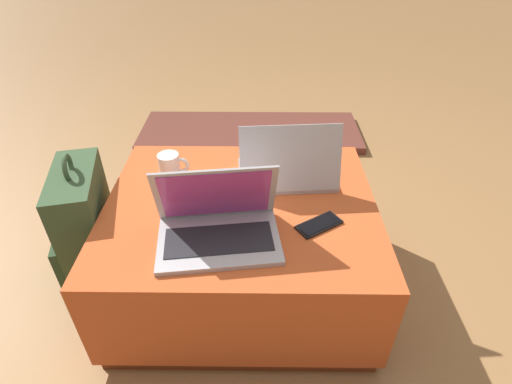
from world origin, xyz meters
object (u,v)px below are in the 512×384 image
(cell_phone, at_px, (319,225))
(coffee_mug, at_px, (170,165))
(laptop_far, at_px, (288,169))
(backpack, at_px, (86,232))
(laptop_near, at_px, (218,224))

(cell_phone, xyz_separation_m, coffee_mug, (-0.52, 0.28, 0.04))
(cell_phone, bearing_deg, laptop_far, 166.66)
(laptop_far, xyz_separation_m, backpack, (-0.75, -0.11, -0.21))
(laptop_far, distance_m, backpack, 0.78)
(laptop_near, height_order, laptop_far, laptop_far)
(laptop_far, bearing_deg, backpack, 3.77)
(cell_phone, relative_size, coffee_mug, 1.41)
(laptop_far, bearing_deg, coffee_mug, -8.60)
(laptop_far, height_order, backpack, laptop_far)
(backpack, bearing_deg, laptop_far, 85.13)
(laptop_far, relative_size, backpack, 0.64)
(laptop_near, relative_size, backpack, 0.68)
(coffee_mug, bearing_deg, laptop_far, -4.12)
(laptop_near, bearing_deg, backpack, 152.04)
(laptop_far, bearing_deg, cell_phone, 105.06)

